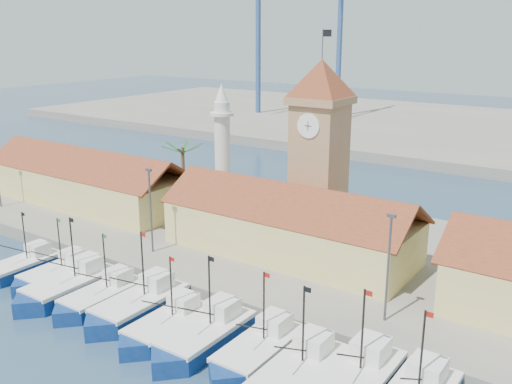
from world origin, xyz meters
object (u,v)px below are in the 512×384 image
Objects in this scene: clock_tower at (319,146)px; minaret at (222,147)px; boat_5 at (166,327)px; boat_0 at (21,267)px.

minaret is (-15.00, 2.00, -2.23)m from clock_tower.
boat_5 is 0.57× the size of minaret.
clock_tower is at bearing 47.51° from boat_0.
boat_0 is at bearing -132.49° from clock_tower.
boat_0 is 0.97× the size of boat_5.
clock_tower is 1.39× the size of minaret.
boat_5 is 0.41× the size of clock_tower.
minaret is at bearing 118.75° from boat_5.
minaret reaches higher than boat_5.
boat_0 is 20.75m from boat_5.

